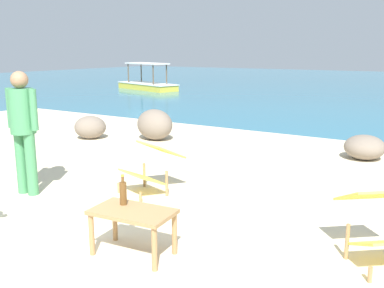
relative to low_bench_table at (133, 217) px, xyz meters
name	(u,v)px	position (x,y,z in m)	size (l,w,h in m)	color
sand_beach	(34,261)	(-0.71, -0.56, -0.39)	(18.00, 14.00, 0.04)	beige
low_bench_table	(133,217)	(0.00, 0.00, 0.00)	(0.80, 0.51, 0.44)	#A37A4C
bottle	(123,193)	(-0.17, 0.07, 0.19)	(0.07, 0.07, 0.30)	brown
deck_chair_near	(152,164)	(-0.95, 1.56, 0.02)	(0.74, 0.89, 0.68)	#A37A4C
deck_chair_far	(379,220)	(1.95, 1.07, 0.02)	(0.89, 0.93, 0.68)	#A37A4C
person_standing	(23,124)	(-2.32, 0.63, 0.58)	(0.51, 0.32, 1.62)	#428956
shore_rock_large	(90,127)	(-4.26, 3.75, -0.12)	(0.67, 0.59, 0.49)	gray
shore_rock_medium	(155,125)	(-3.01, 4.40, -0.04)	(0.87, 0.67, 0.65)	gray
shore_rock_small	(365,147)	(1.13, 4.96, -0.15)	(0.71, 0.69, 0.43)	gray
boat_yellow	(147,84)	(-10.63, 14.05, -0.12)	(3.85, 2.25, 1.29)	gold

